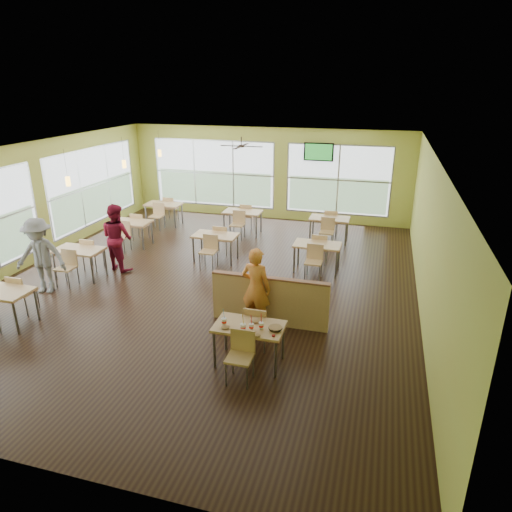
# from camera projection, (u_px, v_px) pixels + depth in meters

# --- Properties ---
(room) EXTENTS (12.00, 12.04, 3.20)m
(room) POSITION_uv_depth(u_px,v_px,m) (204.00, 221.00, 10.71)
(room) COLOR black
(room) RESTS_ON ground
(window_bays) EXTENTS (9.24, 10.24, 2.38)m
(window_bays) POSITION_uv_depth(u_px,v_px,m) (162.00, 191.00, 14.19)
(window_bays) COLOR white
(window_bays) RESTS_ON room
(main_table) EXTENTS (1.22, 1.52, 0.87)m
(main_table) POSITION_uv_depth(u_px,v_px,m) (249.00, 331.00, 7.86)
(main_table) COLOR #DAB075
(main_table) RESTS_ON floor
(half_wall_divider) EXTENTS (2.40, 0.14, 1.04)m
(half_wall_divider) POSITION_uv_depth(u_px,v_px,m) (270.00, 301.00, 9.20)
(half_wall_divider) COLOR #DAB075
(half_wall_divider) RESTS_ON floor
(dining_tables) EXTENTS (6.92, 8.72, 0.87)m
(dining_tables) POSITION_uv_depth(u_px,v_px,m) (193.00, 234.00, 12.86)
(dining_tables) COLOR #DAB075
(dining_tables) RESTS_ON floor
(pendant_lights) EXTENTS (0.11, 7.31, 0.86)m
(pendant_lights) POSITION_uv_depth(u_px,v_px,m) (97.00, 172.00, 11.82)
(pendant_lights) COLOR #2D2119
(pendant_lights) RESTS_ON ceiling
(ceiling_fan) EXTENTS (1.25, 1.25, 0.29)m
(ceiling_fan) POSITION_uv_depth(u_px,v_px,m) (241.00, 146.00, 12.92)
(ceiling_fan) COLOR #2D2119
(ceiling_fan) RESTS_ON ceiling
(tv_backwall) EXTENTS (1.00, 0.07, 0.60)m
(tv_backwall) POSITION_uv_depth(u_px,v_px,m) (319.00, 152.00, 15.25)
(tv_backwall) COLOR black
(tv_backwall) RESTS_ON wall_back
(man_plaid) EXTENTS (0.68, 0.50, 1.69)m
(man_plaid) POSITION_uv_depth(u_px,v_px,m) (256.00, 288.00, 9.00)
(man_plaid) COLOR #DD5118
(man_plaid) RESTS_ON floor
(patron_maroon) EXTENTS (1.04, 0.93, 1.76)m
(patron_maroon) POSITION_uv_depth(u_px,v_px,m) (117.00, 237.00, 11.82)
(patron_maroon) COLOR maroon
(patron_maroon) RESTS_ON floor
(patron_grey) EXTENTS (1.28, 0.90, 1.81)m
(patron_grey) POSITION_uv_depth(u_px,v_px,m) (40.00, 256.00, 10.49)
(patron_grey) COLOR slate
(patron_grey) RESTS_ON floor
(cup_blue) EXTENTS (0.09, 0.09, 0.34)m
(cup_blue) POSITION_uv_depth(u_px,v_px,m) (224.00, 321.00, 7.80)
(cup_blue) COLOR white
(cup_blue) RESTS_ON main_table
(cup_yellow) EXTENTS (0.10, 0.10, 0.36)m
(cup_yellow) POSITION_uv_depth(u_px,v_px,m) (243.00, 327.00, 7.61)
(cup_yellow) COLOR white
(cup_yellow) RESTS_ON main_table
(cup_red_near) EXTENTS (0.09, 0.09, 0.31)m
(cup_red_near) POSITION_uv_depth(u_px,v_px,m) (251.00, 327.00, 7.64)
(cup_red_near) COLOR white
(cup_red_near) RESTS_ON main_table
(cup_red_far) EXTENTS (0.09, 0.09, 0.33)m
(cup_red_far) POSITION_uv_depth(u_px,v_px,m) (261.00, 326.00, 7.68)
(cup_red_far) COLOR white
(cup_red_far) RESTS_ON main_table
(food_basket) EXTENTS (0.24, 0.24, 0.05)m
(food_basket) POSITION_uv_depth(u_px,v_px,m) (275.00, 328.00, 7.66)
(food_basket) COLOR black
(food_basket) RESTS_ON main_table
(ketchup_cup) EXTENTS (0.06, 0.06, 0.02)m
(ketchup_cup) POSITION_uv_depth(u_px,v_px,m) (273.00, 336.00, 7.47)
(ketchup_cup) COLOR maroon
(ketchup_cup) RESTS_ON main_table
(wrapper_left) EXTENTS (0.19, 0.18, 0.04)m
(wrapper_left) POSITION_uv_depth(u_px,v_px,m) (225.00, 327.00, 7.72)
(wrapper_left) COLOR #A88351
(wrapper_left) RESTS_ON main_table
(wrapper_mid) EXTENTS (0.22, 0.20, 0.05)m
(wrapper_mid) POSITION_uv_depth(u_px,v_px,m) (256.00, 320.00, 7.93)
(wrapper_mid) COLOR #A88351
(wrapper_mid) RESTS_ON main_table
(wrapper_right) EXTENTS (0.15, 0.14, 0.03)m
(wrapper_right) POSITION_uv_depth(u_px,v_px,m) (257.00, 335.00, 7.48)
(wrapper_right) COLOR #A88351
(wrapper_right) RESTS_ON main_table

